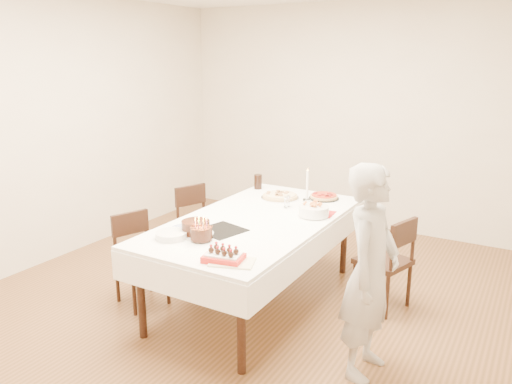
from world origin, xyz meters
The scene contains 22 objects.
floor centered at (0.00, 0.00, 0.00)m, with size 5.00×5.00×0.00m, color #54381C.
wall_back centered at (0.00, 2.50, 1.35)m, with size 4.50×0.04×2.70m, color beige.
wall_left centered at (-2.25, 0.00, 1.35)m, with size 0.04×5.00×2.70m, color beige.
dining_table centered at (0.07, 0.06, 0.38)m, with size 1.14×2.14×0.75m, color white.
chair_right_savory centered at (1.04, 0.52, 0.41)m, with size 0.41×0.41×0.81m, color black, non-canonical shape.
chair_left_savory centered at (-0.79, 0.43, 0.41)m, with size 0.42×0.42×0.82m, color black, non-canonical shape.
chair_left_dessert centered at (-0.75, -0.47, 0.39)m, with size 0.40×0.40×0.79m, color black, non-canonical shape.
person centered at (1.21, -0.43, 0.72)m, with size 0.52×0.34×1.43m, color beige.
pizza_white centered at (-0.05, 0.71, 0.77)m, with size 0.36×0.36×0.04m, color beige.
pizza_pepperoni centered at (0.32, 0.91, 0.77)m, with size 0.28×0.28×0.04m, color red.
red_placemat centered at (0.48, 0.47, 0.75)m, with size 0.22×0.22×0.01m, color #B21E1E.
pasta_bowl centered at (0.46, 0.37, 0.80)m, with size 0.26×0.26×0.08m, color white.
taper_candle centered at (0.28, 0.61, 0.93)m, with size 0.08×0.08×0.35m, color white.
shaker_pair centered at (0.14, 0.47, 0.80)m, with size 0.09×0.09×0.10m, color white, non-canonical shape.
cola_glass centered at (-0.41, 0.92, 0.82)m, with size 0.08×0.08×0.15m, color black.
layer_cake centered at (-0.13, -0.50, 0.80)m, with size 0.27×0.27×0.11m, color black.
cake_board centered at (-0.01, -0.33, 0.75)m, with size 0.32×0.32×0.01m, color black.
birthday_cake centered at (-0.02, -0.59, 0.84)m, with size 0.16×0.16×0.16m, color #3D1F10.
strawberry_box centered at (0.34, -0.82, 0.78)m, with size 0.26×0.17×0.07m, color red, non-canonical shape.
box_lid centered at (0.41, -0.82, 0.75)m, with size 0.29×0.19×0.02m, color beige.
plate_stack centered at (-0.24, -0.66, 0.77)m, with size 0.24×0.24×0.05m, color white.
china_plate centered at (-0.30, -0.43, 0.75)m, with size 0.19×0.19×0.01m, color white.
Camera 1 is at (2.08, -3.36, 2.06)m, focal length 35.00 mm.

